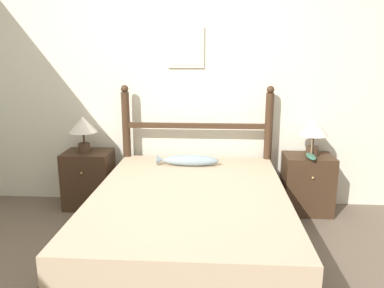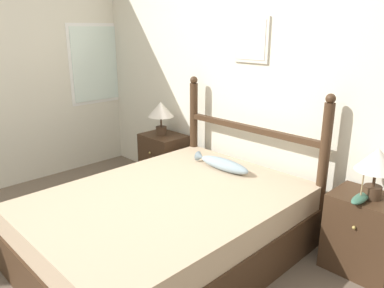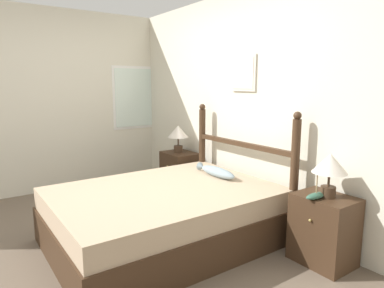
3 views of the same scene
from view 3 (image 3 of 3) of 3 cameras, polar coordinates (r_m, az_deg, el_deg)
The scene contains 11 objects.
ground_plane at distance 3.47m, azimuth -15.10°, elevation -16.39°, with size 16.00×16.00×0.00m, color brown.
wall_back at distance 4.03m, azimuth 7.90°, elevation 6.43°, with size 6.40×0.08×2.55m.
wall_left at distance 5.19m, azimuth -23.63°, elevation 6.46°, with size 0.08×6.40×2.55m.
bed at distance 3.39m, azimuth -4.63°, elevation -11.79°, with size 1.53×2.07×0.53m.
headboard at distance 3.84m, azimuth 8.19°, elevation -2.73°, with size 1.53×0.08×1.27m.
nightstand_left at distance 4.75m, azimuth -2.05°, elevation -4.94°, with size 0.48×0.40×0.59m.
nightstand_right at distance 3.20m, azimuth 21.09°, elevation -13.18°, with size 0.48×0.40×0.59m.
table_lamp_left at distance 4.65m, azimuth -2.33°, elevation 1.82°, with size 0.29×0.29×0.37m.
table_lamp_right at distance 3.01m, azimuth 21.99°, elevation -3.42°, with size 0.29×0.29×0.37m.
model_boat at distance 3.01m, azimuth 19.98°, elevation -8.07°, with size 0.08×0.24×0.21m.
fish_pillow at distance 3.71m, azimuth 4.09°, elevation -4.62°, with size 0.59×0.14×0.10m.
Camera 3 is at (2.95, -1.01, 1.52)m, focal length 32.00 mm.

